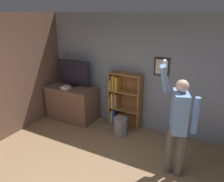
{
  "coord_description": "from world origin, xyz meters",
  "views": [
    {
      "loc": [
        1.75,
        -1.92,
        2.7
      ],
      "look_at": [
        -0.22,
        1.78,
        1.17
      ],
      "focal_mm": 35.0,
      "sensor_mm": 36.0,
      "label": 1
    }
  ],
  "objects_px": {
    "bookshelf": "(122,100)",
    "waste_bin": "(120,126)",
    "television": "(74,73)",
    "person": "(178,120)",
    "game_console": "(66,88)"
  },
  "relations": [
    {
      "from": "television",
      "to": "bookshelf",
      "type": "relative_size",
      "value": 0.71
    },
    {
      "from": "game_console",
      "to": "waste_bin",
      "type": "bearing_deg",
      "value": 0.67
    },
    {
      "from": "bookshelf",
      "to": "waste_bin",
      "type": "distance_m",
      "value": 0.66
    },
    {
      "from": "television",
      "to": "game_console",
      "type": "xyz_separation_m",
      "value": [
        -0.03,
        -0.31,
        -0.32
      ]
    },
    {
      "from": "person",
      "to": "bookshelf",
      "type": "bearing_deg",
      "value": -146.44
    },
    {
      "from": "television",
      "to": "person",
      "type": "relative_size",
      "value": 0.47
    },
    {
      "from": "waste_bin",
      "to": "game_console",
      "type": "bearing_deg",
      "value": -179.33
    },
    {
      "from": "television",
      "to": "bookshelf",
      "type": "xyz_separation_m",
      "value": [
        1.31,
        0.15,
        -0.56
      ]
    },
    {
      "from": "bookshelf",
      "to": "person",
      "type": "height_order",
      "value": "person"
    },
    {
      "from": "game_console",
      "to": "person",
      "type": "height_order",
      "value": "person"
    },
    {
      "from": "game_console",
      "to": "person",
      "type": "bearing_deg",
      "value": -13.95
    },
    {
      "from": "game_console",
      "to": "waste_bin",
      "type": "relative_size",
      "value": 0.44
    },
    {
      "from": "game_console",
      "to": "person",
      "type": "distance_m",
      "value": 3.0
    },
    {
      "from": "person",
      "to": "waste_bin",
      "type": "height_order",
      "value": "person"
    },
    {
      "from": "television",
      "to": "waste_bin",
      "type": "height_order",
      "value": "television"
    }
  ]
}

